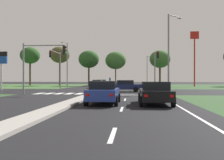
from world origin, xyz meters
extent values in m
plane|color=black|center=(0.00, 30.00, 0.00)|extent=(200.00, 200.00, 0.00)
cube|color=#385B2D|center=(-25.50, 54.50, 0.00)|extent=(35.00, 35.00, 0.01)
cube|color=gray|center=(0.00, 11.00, 0.07)|extent=(1.20, 22.00, 0.14)
cube|color=gray|center=(0.00, 55.00, 0.07)|extent=(1.20, 36.00, 0.14)
cube|color=silver|center=(3.50, 5.43, 0.01)|extent=(0.14, 2.00, 0.01)
cube|color=silver|center=(3.50, 11.43, 0.01)|extent=(0.14, 2.00, 0.01)
cube|color=silver|center=(3.50, 17.43, 0.01)|extent=(0.14, 2.00, 0.01)
cube|color=silver|center=(6.85, 12.00, 0.01)|extent=(0.14, 24.00, 0.01)
cube|color=silver|center=(3.80, 23.00, 0.01)|extent=(6.40, 0.50, 0.01)
cube|color=silver|center=(-6.40, 24.80, 0.01)|extent=(0.70, 2.80, 0.01)
cube|color=silver|center=(-5.25, 24.80, 0.01)|extent=(0.70, 2.80, 0.01)
cube|color=silver|center=(-4.10, 24.80, 0.01)|extent=(0.70, 2.80, 0.01)
cube|color=silver|center=(-2.95, 24.80, 0.01)|extent=(0.70, 2.80, 0.01)
cube|color=silver|center=(-1.80, 24.80, 0.01)|extent=(0.70, 2.80, 0.01)
cube|color=silver|center=(-0.65, 24.80, 0.01)|extent=(0.70, 2.80, 0.01)
cube|color=silver|center=(0.50, 24.80, 0.01)|extent=(0.70, 2.80, 0.01)
cube|color=silver|center=(1.65, 24.80, 0.01)|extent=(0.70, 2.80, 0.01)
cube|color=navy|center=(2.19, 14.19, 0.65)|extent=(1.83, 4.23, 0.67)
cube|color=black|center=(2.19, 14.04, 1.25)|extent=(1.61, 1.95, 0.52)
cube|color=red|center=(1.49, 12.06, 0.72)|extent=(0.20, 0.04, 0.14)
cube|color=red|center=(2.89, 12.06, 0.72)|extent=(0.20, 0.04, 0.14)
cylinder|color=black|center=(1.27, 15.55, 0.32)|extent=(0.22, 0.64, 0.64)
cylinder|color=black|center=(3.11, 15.55, 0.32)|extent=(0.22, 0.64, 0.64)
cylinder|color=black|center=(1.27, 12.84, 0.32)|extent=(0.22, 0.64, 0.64)
cylinder|color=black|center=(3.11, 12.84, 0.32)|extent=(0.22, 0.64, 0.64)
cube|color=black|center=(5.54, 14.19, 0.63)|extent=(1.87, 4.53, 0.63)
cube|color=black|center=(5.54, 14.04, 1.21)|extent=(1.64, 2.08, 0.52)
cube|color=red|center=(4.83, 11.91, 0.70)|extent=(0.20, 0.04, 0.14)
cube|color=red|center=(6.25, 11.91, 0.70)|extent=(0.20, 0.04, 0.14)
cylinder|color=black|center=(4.61, 15.64, 0.32)|extent=(0.22, 0.64, 0.64)
cylinder|color=black|center=(6.47, 15.64, 0.32)|extent=(0.22, 0.64, 0.64)
cylinder|color=black|center=(4.61, 12.74, 0.32)|extent=(0.22, 0.64, 0.64)
cylinder|color=black|center=(6.47, 12.74, 0.32)|extent=(0.22, 0.64, 0.64)
cube|color=silver|center=(-2.18, 47.19, 0.65)|extent=(1.86, 4.13, 0.67)
cube|color=black|center=(-2.18, 47.34, 1.25)|extent=(1.64, 1.90, 0.52)
cube|color=red|center=(-1.48, 49.27, 0.72)|extent=(0.20, 0.04, 0.14)
cube|color=red|center=(-2.89, 49.27, 0.72)|extent=(0.20, 0.04, 0.14)
cylinder|color=black|center=(-1.25, 45.87, 0.32)|extent=(0.22, 0.64, 0.64)
cylinder|color=black|center=(-3.11, 45.87, 0.32)|extent=(0.22, 0.64, 0.64)
cylinder|color=black|center=(-1.25, 48.51, 0.32)|extent=(0.22, 0.64, 0.64)
cylinder|color=black|center=(-3.11, 48.51, 0.32)|extent=(0.22, 0.64, 0.64)
cube|color=#161E47|center=(3.05, 29.30, 0.64)|extent=(4.53, 1.78, 0.65)
cube|color=black|center=(3.20, 29.30, 1.23)|extent=(2.08, 1.57, 0.52)
cube|color=red|center=(5.34, 28.63, 0.71)|extent=(0.04, 0.20, 0.14)
cube|color=red|center=(5.34, 29.98, 0.71)|extent=(0.04, 0.20, 0.14)
cylinder|color=black|center=(1.60, 28.41, 0.32)|extent=(0.64, 0.22, 0.64)
cylinder|color=black|center=(1.60, 30.19, 0.32)|extent=(0.64, 0.22, 0.64)
cylinder|color=black|center=(4.50, 28.41, 0.32)|extent=(0.64, 0.22, 0.64)
cylinder|color=black|center=(4.50, 30.19, 0.32)|extent=(0.64, 0.22, 0.64)
cube|color=slate|center=(-2.20, 41.31, 0.64)|extent=(1.74, 4.45, 0.64)
cube|color=black|center=(-2.20, 41.46, 1.22)|extent=(1.53, 2.05, 0.52)
cube|color=red|center=(-1.54, 43.55, 0.71)|extent=(0.20, 0.04, 0.14)
cube|color=red|center=(-2.86, 43.55, 0.71)|extent=(0.20, 0.04, 0.14)
cylinder|color=black|center=(-1.33, 39.88, 0.32)|extent=(0.22, 0.64, 0.64)
cylinder|color=black|center=(-3.07, 39.88, 0.32)|extent=(0.22, 0.64, 0.64)
cylinder|color=black|center=(-1.33, 42.73, 0.32)|extent=(0.22, 0.64, 0.64)
cylinder|color=black|center=(-3.07, 42.73, 0.32)|extent=(0.22, 0.64, 0.64)
cylinder|color=gray|center=(-7.60, 23.40, 2.74)|extent=(0.18, 0.18, 5.48)
cylinder|color=gray|center=(-5.36, 23.40, 5.23)|extent=(4.47, 0.12, 0.12)
cube|color=black|center=(-3.13, 23.40, 4.70)|extent=(0.26, 0.32, 0.95)
sphere|color=#360503|center=(-2.97, 23.40, 5.00)|extent=(0.20, 0.20, 0.20)
sphere|color=#3A2405|center=(-2.97, 23.40, 4.70)|extent=(0.20, 0.20, 0.20)
sphere|color=green|center=(-2.97, 23.40, 4.40)|extent=(0.20, 0.20, 0.20)
cylinder|color=gray|center=(7.60, 36.60, 2.88)|extent=(0.18, 0.18, 5.77)
cylinder|color=gray|center=(7.60, 34.45, 5.52)|extent=(0.12, 4.29, 0.12)
cube|color=black|center=(7.60, 32.31, 4.99)|extent=(0.32, 0.26, 0.95)
sphere|color=red|center=(7.60, 32.15, 5.29)|extent=(0.20, 0.20, 0.20)
sphere|color=#3A2405|center=(7.60, 32.15, 4.99)|extent=(0.20, 0.20, 0.20)
sphere|color=black|center=(7.60, 32.15, 4.69)|extent=(0.20, 0.20, 0.20)
cylinder|color=gray|center=(-7.60, 36.60, 3.00)|extent=(0.18, 0.18, 5.99)
cylinder|color=gray|center=(-7.60, 34.29, 5.74)|extent=(0.12, 4.63, 0.12)
cube|color=black|center=(-7.60, 31.97, 5.22)|extent=(0.32, 0.26, 0.95)
sphere|color=red|center=(-7.60, 31.81, 5.52)|extent=(0.20, 0.20, 0.20)
sphere|color=#3A2405|center=(-7.60, 31.81, 5.22)|extent=(0.20, 0.20, 0.20)
sphere|color=black|center=(-7.60, 31.81, 4.92)|extent=(0.20, 0.20, 0.20)
cylinder|color=gray|center=(8.47, 28.25, 4.77)|extent=(0.20, 0.20, 9.54)
cylinder|color=gray|center=(9.26, 28.90, 9.44)|extent=(1.64, 1.38, 0.10)
ellipsoid|color=#B2B2A8|center=(10.05, 29.55, 9.34)|extent=(0.56, 0.28, 0.20)
cylinder|color=gray|center=(-8.47, 44.01, 4.31)|extent=(0.20, 0.20, 8.61)
cylinder|color=gray|center=(-8.69, 43.03, 8.51)|extent=(0.52, 1.99, 0.10)
ellipsoid|color=#B2B2A8|center=(-8.90, 42.05, 8.41)|extent=(0.56, 0.28, 0.20)
cylinder|color=gray|center=(8.47, 70.84, 4.23)|extent=(0.20, 0.20, 8.45)
cylinder|color=gray|center=(9.30, 70.89, 8.35)|extent=(1.65, 0.20, 0.10)
ellipsoid|color=#B2B2A8|center=(10.12, 70.93, 8.25)|extent=(0.56, 0.28, 0.20)
cylinder|color=#9E8966|center=(0.00, 42.16, 0.54)|extent=(0.16, 0.16, 0.81)
cylinder|color=#335184|center=(0.00, 42.16, 1.37)|extent=(0.34, 0.34, 0.85)
sphere|color=tan|center=(0.00, 42.16, 1.91)|extent=(0.24, 0.24, 0.24)
cylinder|color=red|center=(17.51, 51.90, 5.17)|extent=(0.28, 0.28, 10.34)
cube|color=red|center=(17.51, 51.90, 11.14)|extent=(1.80, 0.30, 1.60)
torus|color=yellow|center=(17.11, 52.07, 11.14)|extent=(0.96, 0.16, 0.96)
torus|color=yellow|center=(17.90, 52.07, 11.14)|extent=(0.96, 0.16, 0.96)
cylinder|color=silver|center=(-15.48, 32.89, 1.97)|extent=(0.24, 0.24, 3.93)
cube|color=#194CA5|center=(-15.48, 32.89, 4.48)|extent=(1.80, 0.24, 1.10)
cube|color=black|center=(-15.48, 32.89, 5.38)|extent=(1.80, 0.24, 0.70)
cylinder|color=#423323|center=(-21.92, 57.79, 3.15)|extent=(0.44, 0.44, 6.30)
ellipsoid|color=#285123|center=(-21.92, 57.79, 7.66)|extent=(4.95, 4.95, 4.21)
cylinder|color=#423323|center=(-14.09, 57.55, 3.19)|extent=(0.40, 0.40, 6.37)
ellipsoid|color=#4C4728|center=(-14.09, 57.55, 7.71)|extent=(4.87, 4.87, 4.14)
cylinder|color=#423323|center=(-6.29, 55.23, 2.50)|extent=(0.39, 0.39, 5.01)
ellipsoid|color=#285123|center=(-6.29, 55.23, 6.35)|extent=(4.88, 4.88, 4.15)
cylinder|color=#423323|center=(-0.10, 58.56, 2.43)|extent=(0.28, 0.28, 4.86)
ellipsoid|color=#38602D|center=(-0.10, 58.56, 6.28)|extent=(5.16, 5.16, 4.39)
cylinder|color=#423323|center=(10.33, 53.90, 2.43)|extent=(0.43, 0.43, 4.87)
ellipsoid|color=#38602D|center=(10.33, 53.90, 6.16)|extent=(4.70, 4.70, 4.00)
camera|label=1|loc=(4.07, -1.62, 1.64)|focal=38.67mm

